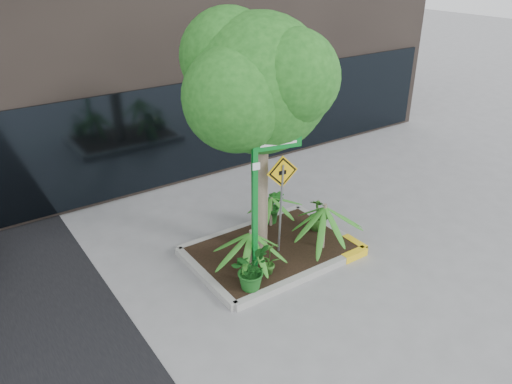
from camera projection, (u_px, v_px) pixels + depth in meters
ground at (272, 263)px, 10.07m from camera, size 80.00×80.00×0.00m
planter at (274, 249)px, 10.34m from camera, size 3.35×2.36×0.15m
tree at (259, 84)px, 8.88m from camera, size 3.24×2.87×4.86m
palm_front at (325, 207)px, 9.92m from camera, size 1.13×1.13×1.26m
palm_left at (251, 233)px, 9.33m from camera, size 0.95×0.95×1.06m
palm_back at (271, 197)px, 10.85m from camera, size 0.84×0.84×0.93m
shrub_a at (250, 269)px, 8.96m from camera, size 1.00×1.00×0.79m
shrub_b at (318, 214)px, 10.85m from camera, size 0.55×0.55×0.73m
shrub_c at (270, 258)px, 9.37m from camera, size 0.38×0.38×0.70m
shrub_d at (273, 206)px, 11.07m from camera, size 0.67×0.67×0.86m
street_sign_post at (257, 188)px, 8.74m from camera, size 0.91×1.06×3.14m
cattle_sign at (282, 189)px, 9.53m from camera, size 0.65×0.16×2.12m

